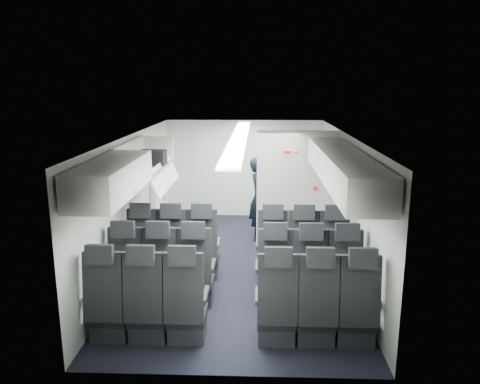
# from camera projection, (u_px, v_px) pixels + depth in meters

# --- Properties ---
(cabin_shell) EXTENTS (3.41, 6.01, 2.16)m
(cabin_shell) POSITION_uv_depth(u_px,v_px,m) (239.00, 199.00, 7.47)
(cabin_shell) COLOR black
(cabin_shell) RESTS_ON ground
(seat_row_front) EXTENTS (3.33, 0.56, 1.24)m
(seat_row_front) POSITION_uv_depth(u_px,v_px,m) (238.00, 254.00, 7.11)
(seat_row_front) COLOR black
(seat_row_front) RESTS_ON cabin_shell
(seat_row_mid) EXTENTS (3.33, 0.56, 1.24)m
(seat_row_mid) POSITION_uv_depth(u_px,v_px,m) (235.00, 278.00, 6.24)
(seat_row_mid) COLOR black
(seat_row_mid) RESTS_ON cabin_shell
(seat_row_rear) EXTENTS (3.33, 0.56, 1.24)m
(seat_row_rear) POSITION_uv_depth(u_px,v_px,m) (231.00, 309.00, 5.36)
(seat_row_rear) COLOR black
(seat_row_rear) RESTS_ON cabin_shell
(overhead_bin_left_rear) EXTENTS (0.53, 1.80, 0.40)m
(overhead_bin_left_rear) POSITION_uv_depth(u_px,v_px,m) (112.00, 178.00, 5.40)
(overhead_bin_left_rear) COLOR white
(overhead_bin_left_rear) RESTS_ON cabin_shell
(overhead_bin_left_front_open) EXTENTS (0.64, 1.70, 0.72)m
(overhead_bin_left_front_open) POSITION_uv_depth(u_px,v_px,m) (144.00, 163.00, 7.14)
(overhead_bin_left_front_open) COLOR #9E9E93
(overhead_bin_left_front_open) RESTS_ON cabin_shell
(overhead_bin_right_rear) EXTENTS (0.53, 1.80, 0.40)m
(overhead_bin_right_rear) POSITION_uv_depth(u_px,v_px,m) (355.00, 180.00, 5.30)
(overhead_bin_right_rear) COLOR white
(overhead_bin_right_rear) RESTS_ON cabin_shell
(overhead_bin_right_front) EXTENTS (0.53, 1.70, 0.40)m
(overhead_bin_right_front) POSITION_uv_depth(u_px,v_px,m) (332.00, 157.00, 7.01)
(overhead_bin_right_front) COLOR white
(overhead_bin_right_front) RESTS_ON cabin_shell
(bulkhead_partition) EXTENTS (1.40, 0.15, 2.13)m
(bulkhead_partition) POSITION_uv_depth(u_px,v_px,m) (296.00, 191.00, 8.22)
(bulkhead_partition) COLOR silver
(bulkhead_partition) RESTS_ON cabin_shell
(galley_unit) EXTENTS (0.85, 0.52, 1.90)m
(galley_unit) POSITION_uv_depth(u_px,v_px,m) (288.00, 177.00, 10.12)
(galley_unit) COLOR #939399
(galley_unit) RESTS_ON cabin_shell
(boarding_door) EXTENTS (0.12, 1.27, 1.86)m
(boarding_door) POSITION_uv_depth(u_px,v_px,m) (158.00, 188.00, 9.08)
(boarding_door) COLOR silver
(boarding_door) RESTS_ON cabin_shell
(flight_attendant) EXTENTS (0.39, 0.59, 1.59)m
(flight_attendant) POSITION_uv_depth(u_px,v_px,m) (259.00, 199.00, 8.88)
(flight_attendant) COLOR black
(flight_attendant) RESTS_ON ground
(carry_on_bag) EXTENTS (0.41, 0.30, 0.24)m
(carry_on_bag) POSITION_uv_depth(u_px,v_px,m) (153.00, 158.00, 7.35)
(carry_on_bag) COLOR black
(carry_on_bag) RESTS_ON overhead_bin_left_front_open
(papers) EXTENTS (0.20, 0.11, 0.15)m
(papers) POSITION_uv_depth(u_px,v_px,m) (269.00, 189.00, 8.78)
(papers) COLOR white
(papers) RESTS_ON flight_attendant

